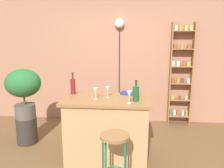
{
  "coord_description": "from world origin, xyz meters",
  "views": [
    {
      "loc": [
        0.35,
        -2.78,
        1.78
      ],
      "look_at": [
        0.05,
        0.55,
        1.08
      ],
      "focal_mm": 36.4,
      "sensor_mm": 36.0,
      "label": 1
    }
  ],
  "objects_px": {
    "potted_plant": "(23,88)",
    "cookbook": "(128,93)",
    "bottle_soda_blue": "(136,93)",
    "wine_glass_center": "(95,91)",
    "bar_stool": "(115,149)",
    "spice_shelf": "(181,73)",
    "plant_stool": "(27,130)",
    "bottle_olive_oil": "(73,86)",
    "wine_glass_right": "(129,95)",
    "pendant_globe_light": "(119,26)",
    "wine_glass_left": "(108,90)"
  },
  "relations": [
    {
      "from": "wine_glass_left",
      "to": "cookbook",
      "type": "bearing_deg",
      "value": 37.24
    },
    {
      "from": "plant_stool",
      "to": "cookbook",
      "type": "relative_size",
      "value": 2.13
    },
    {
      "from": "bottle_olive_oil",
      "to": "wine_glass_left",
      "type": "xyz_separation_m",
      "value": [
        0.55,
        -0.17,
        -0.01
      ]
    },
    {
      "from": "plant_stool",
      "to": "cookbook",
      "type": "distance_m",
      "value": 1.85
    },
    {
      "from": "wine_glass_right",
      "to": "bar_stool",
      "type": "bearing_deg",
      "value": -106.63
    },
    {
      "from": "bar_stool",
      "to": "wine_glass_left",
      "type": "height_order",
      "value": "wine_glass_left"
    },
    {
      "from": "spice_shelf",
      "to": "wine_glass_left",
      "type": "xyz_separation_m",
      "value": [
        -1.31,
        -1.45,
        -0.04
      ]
    },
    {
      "from": "bottle_soda_blue",
      "to": "bar_stool",
      "type": "bearing_deg",
      "value": -110.97
    },
    {
      "from": "spice_shelf",
      "to": "bottle_olive_oil",
      "type": "bearing_deg",
      "value": -145.4
    },
    {
      "from": "potted_plant",
      "to": "cookbook",
      "type": "xyz_separation_m",
      "value": [
        1.7,
        -0.11,
        -0.03
      ]
    },
    {
      "from": "spice_shelf",
      "to": "cookbook",
      "type": "relative_size",
      "value": 9.78
    },
    {
      "from": "bottle_soda_blue",
      "to": "pendant_globe_light",
      "type": "height_order",
      "value": "pendant_globe_light"
    },
    {
      "from": "cookbook",
      "to": "wine_glass_center",
      "type": "bearing_deg",
      "value": -129.82
    },
    {
      "from": "wine_glass_left",
      "to": "wine_glass_right",
      "type": "height_order",
      "value": "same"
    },
    {
      "from": "bar_stool",
      "to": "pendant_globe_light",
      "type": "distance_m",
      "value": 2.69
    },
    {
      "from": "bar_stool",
      "to": "bottle_soda_blue",
      "type": "distance_m",
      "value": 0.83
    },
    {
      "from": "potted_plant",
      "to": "bar_stool",
      "type": "bearing_deg",
      "value": -34.47
    },
    {
      "from": "spice_shelf",
      "to": "pendant_globe_light",
      "type": "distance_m",
      "value": 1.54
    },
    {
      "from": "wine_glass_center",
      "to": "wine_glass_right",
      "type": "distance_m",
      "value": 0.5
    },
    {
      "from": "bottle_soda_blue",
      "to": "wine_glass_center",
      "type": "relative_size",
      "value": 1.74
    },
    {
      "from": "bottle_soda_blue",
      "to": "wine_glass_left",
      "type": "height_order",
      "value": "bottle_soda_blue"
    },
    {
      "from": "wine_glass_center",
      "to": "wine_glass_right",
      "type": "relative_size",
      "value": 1.0
    },
    {
      "from": "bar_stool",
      "to": "pendant_globe_light",
      "type": "xyz_separation_m",
      "value": [
        -0.09,
        2.25,
        1.47
      ]
    },
    {
      "from": "bar_stool",
      "to": "spice_shelf",
      "type": "xyz_separation_m",
      "value": [
        1.15,
        2.2,
        0.56
      ]
    },
    {
      "from": "cookbook",
      "to": "bottle_soda_blue",
      "type": "bearing_deg",
      "value": -57.55
    },
    {
      "from": "spice_shelf",
      "to": "bottle_soda_blue",
      "type": "bearing_deg",
      "value": -119.89
    },
    {
      "from": "bottle_soda_blue",
      "to": "spice_shelf",
      "type": "bearing_deg",
      "value": 60.11
    },
    {
      "from": "bar_stool",
      "to": "potted_plant",
      "type": "bearing_deg",
      "value": 145.53
    },
    {
      "from": "bar_stool",
      "to": "plant_stool",
      "type": "height_order",
      "value": "bar_stool"
    },
    {
      "from": "wine_glass_right",
      "to": "pendant_globe_light",
      "type": "bearing_deg",
      "value": 97.68
    },
    {
      "from": "potted_plant",
      "to": "cookbook",
      "type": "bearing_deg",
      "value": -3.78
    },
    {
      "from": "plant_stool",
      "to": "pendant_globe_light",
      "type": "xyz_separation_m",
      "value": [
        1.49,
        1.17,
        1.76
      ]
    },
    {
      "from": "bottle_soda_blue",
      "to": "wine_glass_center",
      "type": "distance_m",
      "value": 0.56
    },
    {
      "from": "bar_stool",
      "to": "spice_shelf",
      "type": "distance_m",
      "value": 2.55
    },
    {
      "from": "potted_plant",
      "to": "pendant_globe_light",
      "type": "distance_m",
      "value": 2.15
    },
    {
      "from": "bar_stool",
      "to": "spice_shelf",
      "type": "height_order",
      "value": "spice_shelf"
    },
    {
      "from": "potted_plant",
      "to": "pendant_globe_light",
      "type": "bearing_deg",
      "value": 38.03
    },
    {
      "from": "wine_glass_center",
      "to": "cookbook",
      "type": "xyz_separation_m",
      "value": [
        0.45,
        0.32,
        -0.1
      ]
    },
    {
      "from": "bar_stool",
      "to": "bottle_soda_blue",
      "type": "bearing_deg",
      "value": 69.03
    },
    {
      "from": "plant_stool",
      "to": "bottle_soda_blue",
      "type": "bearing_deg",
      "value": -14.46
    },
    {
      "from": "plant_stool",
      "to": "pendant_globe_light",
      "type": "bearing_deg",
      "value": 38.03
    },
    {
      "from": "bar_stool",
      "to": "cookbook",
      "type": "bearing_deg",
      "value": 82.72
    },
    {
      "from": "potted_plant",
      "to": "plant_stool",
      "type": "bearing_deg",
      "value": 0.0
    },
    {
      "from": "bottle_soda_blue",
      "to": "wine_glass_left",
      "type": "distance_m",
      "value": 0.42
    },
    {
      "from": "bottle_olive_oil",
      "to": "wine_glass_center",
      "type": "bearing_deg",
      "value": -34.38
    },
    {
      "from": "potted_plant",
      "to": "wine_glass_center",
      "type": "relative_size",
      "value": 5.01
    },
    {
      "from": "wine_glass_center",
      "to": "pendant_globe_light",
      "type": "bearing_deg",
      "value": 81.62
    },
    {
      "from": "wine_glass_center",
      "to": "pendant_globe_light",
      "type": "xyz_separation_m",
      "value": [
        0.23,
        1.59,
        0.95
      ]
    },
    {
      "from": "potted_plant",
      "to": "cookbook",
      "type": "distance_m",
      "value": 1.71
    },
    {
      "from": "potted_plant",
      "to": "wine_glass_left",
      "type": "bearing_deg",
      "value": -13.07
    }
  ]
}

